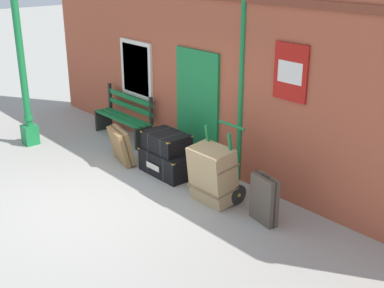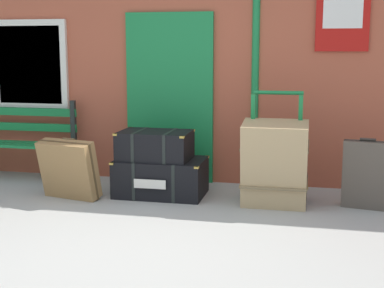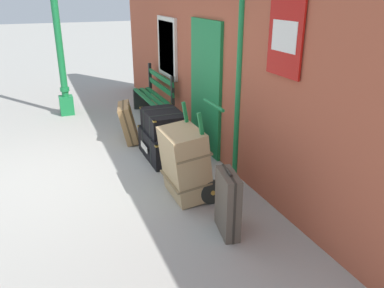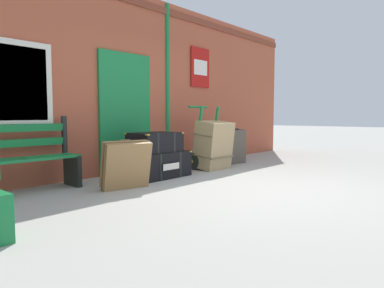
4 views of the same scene
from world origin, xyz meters
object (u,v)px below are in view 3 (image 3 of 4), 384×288
Objects in this scene: large_brown_trunk at (185,163)px; suitcase_beige at (228,203)px; lamp_post at (61,61)px; steamer_trunk_base at (166,145)px; suitcase_brown at (128,122)px; platform_bench at (154,97)px; steamer_trunk_middle at (163,122)px; porters_trolley at (197,174)px.

suitcase_beige is at bearing 8.02° from large_brown_trunk.
lamp_post is 2.98× the size of steamer_trunk_base.
platform_bench is at bearing 143.74° from suitcase_brown.
platform_bench is 2.22× the size of suitcase_brown.
platform_bench is 2.13× the size of suitcase_beige.
lamp_post is at bearing -157.34° from steamer_trunk_middle.
platform_bench is at bearing 167.26° from steamer_trunk_middle.
steamer_trunk_base is 2.25m from suitcase_beige.
suitcase_beige is 1.04× the size of suitcase_brown.
steamer_trunk_middle reaches higher than suitcase_brown.
porters_trolley is at bearing -0.02° from steamer_trunk_base.
large_brown_trunk is at bearing -7.58° from steamer_trunk_base.
large_brown_trunk reaches higher than steamer_trunk_middle.
large_brown_trunk is at bearing -10.33° from platform_bench.
platform_bench is 4.36m from suitcase_beige.
suitcase_beige is at bearing -1.01° from steamer_trunk_base.
lamp_post is 2.05m from platform_bench.
suitcase_brown is (-0.89, -0.37, -0.24)m from steamer_trunk_middle.
steamer_trunk_base is at bearing 22.46° from lamp_post.
platform_bench is at bearing 173.63° from suitcase_beige.
steamer_trunk_middle is 2.32m from suitcase_beige.
porters_trolley is at bearing 9.58° from suitcase_brown.
lamp_post is 2.37m from suitcase_brown.
steamer_trunk_middle is 1.08× the size of suitcase_beige.
platform_bench is at bearing 167.97° from steamer_trunk_base.
lamp_post is 5.45m from suitcase_beige.
steamer_trunk_base is (2.08, -0.44, -0.23)m from platform_bench.
suitcase_brown is at bearing 22.78° from lamp_post.
lamp_post is 4.19× the size of suitcase_brown.
steamer_trunk_middle is at bearing -179.47° from porters_trolley.
porters_trolley reaches higher than steamer_trunk_middle.
steamer_trunk_base is at bearing 179.98° from porters_trolley.
suitcase_beige reaches higher than suitcase_brown.
suitcase_brown is (-2.26, -0.38, 0.06)m from porters_trolley.
steamer_trunk_base is 1.10× the size of large_brown_trunk.
porters_trolley is at bearing 177.62° from suitcase_beige.
suitcase_beige is at bearing -0.66° from steamer_trunk_middle.
porters_trolley is (4.31, 1.24, -0.88)m from lamp_post.
steamer_trunk_middle is at bearing 173.31° from large_brown_trunk.
large_brown_trunk is (1.30, -0.17, 0.25)m from steamer_trunk_base.
steamer_trunk_base is at bearing 178.99° from suitcase_beige.
steamer_trunk_middle is (-0.06, -0.01, 0.37)m from steamer_trunk_base.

